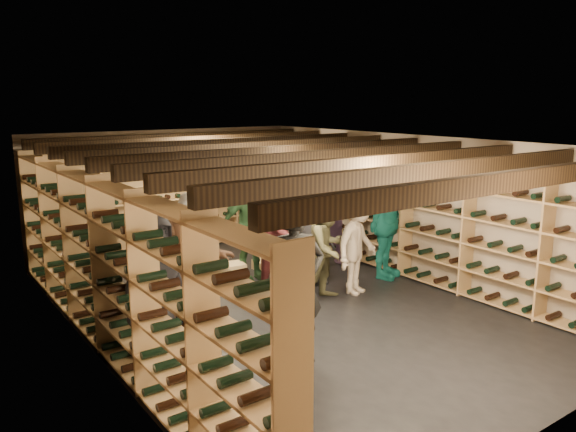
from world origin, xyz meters
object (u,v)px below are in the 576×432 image
(person_4, at_px, (386,223))
(person_9, at_px, (195,242))
(crate_loose, at_px, (268,264))
(person_12, at_px, (312,235))
(person_8, at_px, (284,231))
(person_10, at_px, (250,226))
(person_1, at_px, (296,284))
(person_11, at_px, (332,221))
(crate_stack_right, at_px, (229,274))
(person_3, at_px, (358,244))
(person_5, at_px, (181,272))
(person_6, at_px, (186,266))
(crate_stack_left, at_px, (187,273))
(person_2, at_px, (328,248))
(person_0, at_px, (154,287))
(person_7, at_px, (290,231))

(person_4, bearing_deg, person_9, 135.81)
(crate_loose, bearing_deg, person_12, -82.68)
(person_8, distance_m, person_10, 0.76)
(person_1, height_order, person_11, person_1)
(crate_stack_right, relative_size, person_4, 0.29)
(person_3, bearing_deg, person_9, 123.33)
(crate_loose, relative_size, person_5, 0.28)
(person_11, bearing_deg, person_6, -152.02)
(crate_stack_left, height_order, person_4, person_4)
(crate_stack_left, relative_size, person_2, 0.43)
(person_2, distance_m, person_9, 2.07)
(crate_stack_right, xyz_separation_m, person_1, (-0.76, -2.87, 0.77))
(person_0, bearing_deg, person_6, 33.72)
(crate_stack_left, distance_m, person_6, 1.25)
(person_8, xyz_separation_m, person_9, (-1.17, 0.74, -0.15))
(person_0, bearing_deg, person_9, 41.05)
(crate_stack_left, bearing_deg, person_11, -2.49)
(crate_loose, bearing_deg, person_6, -147.88)
(crate_stack_right, height_order, person_7, person_7)
(person_7, bearing_deg, person_9, -171.17)
(person_6, bearing_deg, person_7, -0.14)
(crate_stack_right, relative_size, person_1, 0.29)
(person_7, xyz_separation_m, person_10, (-0.68, 0.18, 0.15))
(person_1, xyz_separation_m, person_12, (1.90, 2.13, -0.12))
(person_6, bearing_deg, person_2, -31.60)
(person_5, bearing_deg, person_8, -1.31)
(person_8, bearing_deg, person_1, -141.52)
(person_5, height_order, person_11, person_5)
(person_0, relative_size, person_5, 0.98)
(crate_loose, xyz_separation_m, person_2, (-0.14, -1.82, 0.71))
(crate_stack_left, xyz_separation_m, person_4, (3.10, -1.22, 0.60))
(crate_stack_right, distance_m, person_7, 1.26)
(crate_stack_right, distance_m, person_9, 0.88)
(person_1, bearing_deg, person_11, 57.08)
(crate_stack_left, bearing_deg, person_2, -42.09)
(crate_loose, xyz_separation_m, person_1, (-1.76, -3.21, 0.85))
(crate_stack_right, distance_m, person_0, 2.81)
(person_9, bearing_deg, crate_stack_left, 159.01)
(person_3, height_order, person_10, person_10)
(crate_loose, bearing_deg, person_11, -24.06)
(person_6, distance_m, person_10, 1.97)
(person_4, relative_size, person_9, 1.17)
(crate_stack_right, height_order, person_12, person_12)
(person_3, relative_size, person_6, 1.01)
(crate_stack_right, height_order, person_2, person_2)
(person_5, xyz_separation_m, person_9, (0.95, 1.52, -0.08))
(person_7, bearing_deg, person_3, -61.87)
(person_5, bearing_deg, person_3, -21.77)
(person_5, bearing_deg, person_4, -17.06)
(person_3, xyz_separation_m, person_12, (-0.27, 0.81, 0.02))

